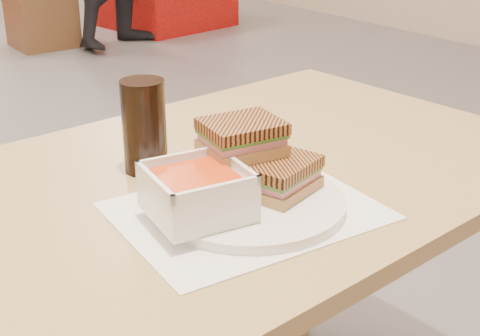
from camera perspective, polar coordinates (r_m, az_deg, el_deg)
main_table at (r=1.11m, az=-2.75°, el=-6.20°), size 1.25×0.78×0.75m
tray_liner at (r=0.96m, az=0.53°, el=-3.66°), size 0.38×0.30×0.00m
plate at (r=0.96m, az=0.88°, el=-2.96°), size 0.27×0.27×0.01m
soup_bowl at (r=0.90m, az=-3.66°, el=-2.20°), size 0.14×0.14×0.07m
panini_lower at (r=0.97m, az=3.26°, el=-0.61°), size 0.13×0.12×0.05m
panini_upper at (r=0.97m, az=0.17°, el=2.65°), size 0.12×0.11×0.05m
cola_glass at (r=1.07m, az=-8.13°, el=3.53°), size 0.07×0.07×0.15m
bg_chair_1l at (r=5.38m, az=-16.54°, el=12.43°), size 0.44×0.44×0.49m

